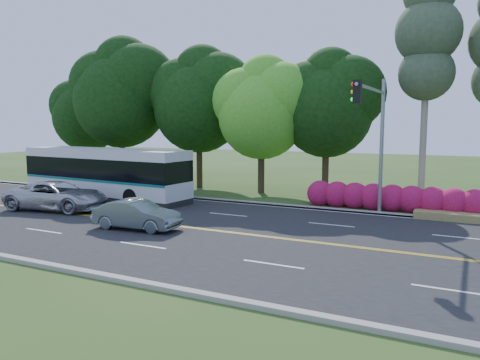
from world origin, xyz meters
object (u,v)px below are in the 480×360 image
at_px(transit_bus, 104,174).
at_px(suv, 57,196).
at_px(traffic_signal, 375,125).
at_px(sedan, 136,215).

xyz_separation_m(transit_bus, suv, (0.49, -4.23, -0.78)).
bearing_deg(traffic_signal, suv, -163.02).
bearing_deg(sedan, transit_bus, 45.44).
distance_m(traffic_signal, suv, 17.24).
height_order(traffic_signal, sedan, traffic_signal).
relative_size(transit_bus, suv, 2.18).
bearing_deg(traffic_signal, transit_bus, -177.65).
xyz_separation_m(traffic_signal, transit_bus, (-16.55, -0.68, -3.09)).
relative_size(transit_bus, sedan, 3.05).
bearing_deg(transit_bus, sedan, -34.80).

